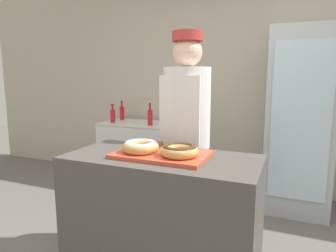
% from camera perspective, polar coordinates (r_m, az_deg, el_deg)
% --- Properties ---
extents(wall_back, '(8.00, 0.06, 2.70)m').
position_cam_1_polar(wall_back, '(3.89, 11.84, 8.06)').
color(wall_back, '#BCB29E').
rests_on(wall_back, ground_plane).
extents(display_counter, '(1.23, 0.60, 0.92)m').
position_cam_1_polar(display_counter, '(2.09, -1.13, -18.11)').
color(display_counter, '#4C4742').
rests_on(display_counter, ground_plane).
extents(serving_tray, '(0.59, 0.39, 0.02)m').
position_cam_1_polar(serving_tray, '(1.91, -1.17, -5.42)').
color(serving_tray, '#D84C33').
rests_on(serving_tray, display_counter).
extents(donut_light_glaze, '(0.24, 0.24, 0.07)m').
position_cam_1_polar(donut_light_glaze, '(1.93, -5.26, -3.83)').
color(donut_light_glaze, tan).
rests_on(donut_light_glaze, serving_tray).
extents(donut_chocolate_glaze, '(0.24, 0.24, 0.07)m').
position_cam_1_polar(donut_chocolate_glaze, '(1.82, 2.19, -4.59)').
color(donut_chocolate_glaze, tan).
rests_on(donut_chocolate_glaze, serving_tray).
extents(brownie_back_left, '(0.09, 0.09, 0.03)m').
position_cam_1_polar(brownie_back_left, '(2.07, -2.55, -3.51)').
color(brownie_back_left, '#382111').
rests_on(brownie_back_left, serving_tray).
extents(brownie_back_right, '(0.09, 0.09, 0.03)m').
position_cam_1_polar(brownie_back_right, '(1.98, 3.32, -4.07)').
color(brownie_back_right, '#382111').
rests_on(brownie_back_right, serving_tray).
extents(baker_person, '(0.38, 0.38, 1.77)m').
position_cam_1_polar(baker_person, '(2.44, 3.50, -2.06)').
color(baker_person, '#4C4C51').
rests_on(baker_person, ground_plane).
extents(beverage_fridge, '(0.65, 0.70, 1.92)m').
position_cam_1_polar(beverage_fridge, '(3.45, 23.79, 0.79)').
color(beverage_fridge, '#ADB2B7').
rests_on(beverage_fridge, ground_plane).
extents(chest_freezer, '(0.98, 0.58, 0.83)m').
position_cam_1_polar(chest_freezer, '(4.01, -5.25, -5.19)').
color(chest_freezer, silver).
rests_on(chest_freezer, ground_plane).
extents(bottle_red, '(0.07, 0.07, 0.25)m').
position_cam_1_polar(bottle_red, '(3.97, -10.49, 1.99)').
color(bottle_red, red).
rests_on(bottle_red, chest_freezer).
extents(bottle_red_b, '(0.06, 0.06, 0.26)m').
position_cam_1_polar(bottle_red_b, '(4.22, -8.76, 2.56)').
color(bottle_red_b, red).
rests_on(bottle_red_b, chest_freezer).
extents(bottle_red_b_b, '(0.06, 0.06, 0.27)m').
position_cam_1_polar(bottle_red_b_b, '(3.69, -3.44, 1.77)').
color(bottle_red_b_b, red).
rests_on(bottle_red_b_b, chest_freezer).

